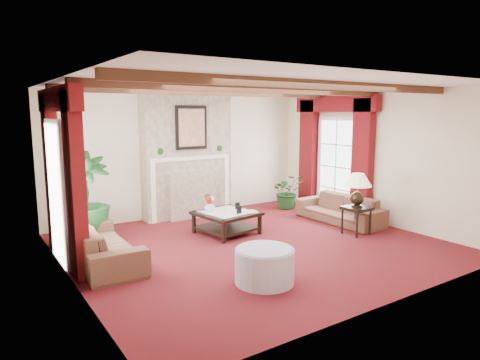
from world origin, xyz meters
TOP-DOWN VIEW (x-y plane):
  - floor at (0.00, 0.00)m, footprint 6.00×6.00m
  - ceiling at (0.00, 0.00)m, footprint 6.00×6.00m
  - back_wall at (0.00, 2.75)m, footprint 6.00×0.02m
  - left_wall at (-3.00, 0.00)m, footprint 0.02×5.50m
  - right_wall at (3.00, 0.00)m, footprint 0.02×5.50m
  - ceiling_beams at (0.00, 0.00)m, footprint 6.00×3.00m
  - fireplace at (0.00, 2.55)m, footprint 2.00×0.52m
  - french_door_left at (-2.97, 1.00)m, footprint 0.10×1.10m
  - french_door_right at (2.97, 1.00)m, footprint 0.10×1.10m
  - curtains_left at (-2.86, 1.00)m, footprint 0.20×2.40m
  - curtains_right at (2.86, 1.00)m, footprint 0.20×2.40m
  - sofa_left at (-2.44, 0.60)m, footprint 2.11×0.73m
  - sofa_right at (2.38, 0.31)m, footprint 1.92×0.62m
  - potted_palm at (-2.42, 1.72)m, footprint 0.96×1.63m
  - small_plant at (2.31, 1.91)m, footprint 1.30×1.32m
  - coffee_table at (-0.03, 0.89)m, footprint 1.15×1.15m
  - side_table at (1.97, -0.50)m, footprint 0.46×0.46m
  - ottoman at (-0.85, -1.41)m, footprint 0.80×0.80m
  - table_lamp at (1.97, -0.50)m, footprint 0.51×0.51m
  - flower_vase at (-0.26, 1.12)m, footprint 0.26×0.26m
  - book at (0.25, 0.62)m, footprint 0.20×0.08m
  - photo_frame_a at (0.08, 0.62)m, footprint 0.11×0.04m
  - photo_frame_b at (0.26, 0.96)m, footprint 0.11×0.03m

SIDE VIEW (x-z plane):
  - floor at x=0.00m, z-range 0.00..0.00m
  - coffee_table at x=-0.03m, z-range 0.00..0.41m
  - ottoman at x=-0.85m, z-range 0.00..0.46m
  - side_table at x=1.97m, z-range 0.00..0.53m
  - small_plant at x=2.31m, z-range 0.00..0.64m
  - sofa_right at x=2.38m, z-range 0.00..0.74m
  - sofa_left at x=-2.44m, z-range 0.00..0.81m
  - potted_palm at x=-2.42m, z-range 0.00..0.90m
  - photo_frame_b at x=0.26m, z-range 0.41..0.55m
  - photo_frame_a at x=0.08m, z-range 0.41..0.56m
  - flower_vase at x=-0.26m, z-range 0.41..0.61m
  - book at x=0.25m, z-range 0.41..0.68m
  - table_lamp at x=1.97m, z-range 0.53..1.18m
  - back_wall at x=0.00m, z-range 0.00..2.70m
  - left_wall at x=-3.00m, z-range 0.00..2.70m
  - right_wall at x=3.00m, z-range 0.00..2.70m
  - french_door_left at x=-2.97m, z-range 1.05..3.21m
  - french_door_right at x=2.97m, z-range 1.05..3.21m
  - curtains_left at x=-2.86m, z-range 1.28..3.83m
  - curtains_right at x=2.86m, z-range 1.28..3.83m
  - ceiling_beams at x=0.00m, z-range 2.58..2.70m
  - ceiling at x=0.00m, z-range 2.70..2.70m
  - fireplace at x=0.00m, z-range 1.35..4.05m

